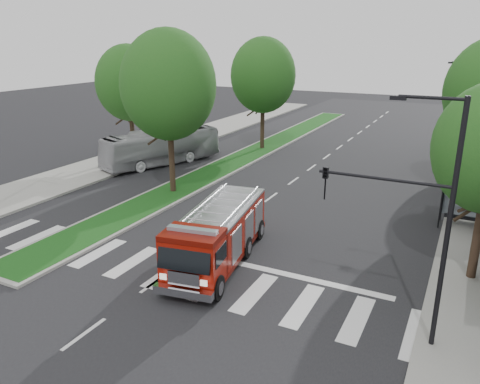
{
  "coord_description": "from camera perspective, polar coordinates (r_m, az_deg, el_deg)",
  "views": [
    {
      "loc": [
        10.75,
        -17.66,
        9.45
      ],
      "look_at": [
        0.24,
        3.2,
        1.8
      ],
      "focal_mm": 35.0,
      "sensor_mm": 36.0,
      "label": 1
    }
  ],
  "objects": [
    {
      "name": "bus_shelter",
      "position": [
        26.85,
        26.58,
        0.15
      ],
      "size": [
        3.2,
        1.6,
        2.61
      ],
      "color": "black",
      "rests_on": "ground"
    },
    {
      "name": "sidewalk_left",
      "position": [
        38.6,
        -15.2,
        3.44
      ],
      "size": [
        5.0,
        80.0,
        0.15
      ],
      "primitive_type": "cube",
      "color": "gray",
      "rests_on": "ground"
    },
    {
      "name": "ground",
      "position": [
        22.73,
        -4.2,
        -6.48
      ],
      "size": [
        140.0,
        140.0,
        0.0
      ],
      "primitive_type": "plane",
      "color": "black",
      "rests_on": "ground"
    },
    {
      "name": "tree_left_mid",
      "position": [
        38.77,
        -13.4,
        12.8
      ],
      "size": [
        5.2,
        5.2,
        9.16
      ],
      "color": "black",
      "rests_on": "ground"
    },
    {
      "name": "tree_median_far",
      "position": [
        41.32,
        2.84,
        14.01
      ],
      "size": [
        5.6,
        5.6,
        9.72
      ],
      "color": "black",
      "rests_on": "ground"
    },
    {
      "name": "fire_engine",
      "position": [
        20.57,
        -2.7,
        -5.24
      ],
      "size": [
        3.51,
        8.05,
        2.7
      ],
      "rotation": [
        0.0,
        0.0,
        0.16
      ],
      "color": "#5D0C05",
      "rests_on": "ground"
    },
    {
      "name": "median",
      "position": [
        40.49,
        1.54,
        4.75
      ],
      "size": [
        3.0,
        50.0,
        0.15
      ],
      "color": "gray",
      "rests_on": "ground"
    },
    {
      "name": "streetlight_right_near",
      "position": [
        14.99,
        20.95,
        -1.72
      ],
      "size": [
        4.08,
        0.22,
        8.0
      ],
      "color": "black",
      "rests_on": "ground"
    },
    {
      "name": "tree_median_near",
      "position": [
        29.11,
        -8.74,
        12.74
      ],
      "size": [
        5.8,
        5.8,
        10.16
      ],
      "color": "black",
      "rests_on": "ground"
    },
    {
      "name": "streetlight_right_far",
      "position": [
        37.99,
        26.21,
        8.79
      ],
      "size": [
        2.11,
        0.2,
        8.0
      ],
      "color": "black",
      "rests_on": "ground"
    },
    {
      "name": "city_bus",
      "position": [
        37.46,
        -9.5,
        5.44
      ],
      "size": [
        5.74,
        10.01,
        2.74
      ],
      "primitive_type": "imported",
      "rotation": [
        0.0,
        0.0,
        -0.37
      ],
      "color": "#AAABAF",
      "rests_on": "ground"
    }
  ]
}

